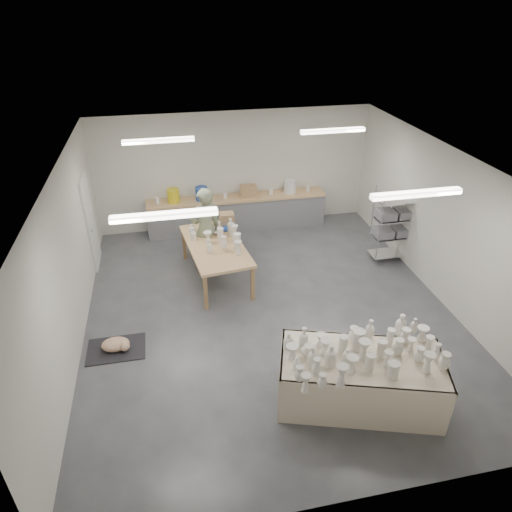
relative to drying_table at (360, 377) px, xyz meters
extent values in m
plane|color=#424449|center=(-0.81, 2.49, -0.47)|extent=(8.00, 8.00, 0.00)
cube|color=white|center=(-0.81, 2.49, 2.52)|extent=(7.00, 8.00, 0.02)
cube|color=silver|center=(-0.81, 6.49, 1.03)|extent=(7.00, 0.02, 3.00)
cube|color=silver|center=(-0.81, -1.51, 1.03)|extent=(7.00, 0.02, 3.00)
cube|color=silver|center=(-4.31, 2.49, 1.03)|extent=(0.02, 8.00, 3.00)
cube|color=silver|center=(2.69, 2.49, 1.03)|extent=(0.02, 8.00, 3.00)
cube|color=white|center=(-4.28, 5.09, 0.58)|extent=(0.05, 0.90, 2.10)
cube|color=white|center=(-2.61, 0.99, 2.47)|extent=(1.40, 0.12, 0.08)
cube|color=white|center=(0.99, 0.99, 2.47)|extent=(1.40, 0.12, 0.08)
cube|color=white|center=(-2.61, 4.49, 2.47)|extent=(1.40, 0.12, 0.08)
cube|color=white|center=(0.99, 4.49, 2.47)|extent=(1.40, 0.12, 0.08)
cube|color=tan|center=(-0.81, 6.17, 0.40)|extent=(4.60, 0.60, 0.06)
cube|color=slate|center=(-0.81, 6.17, -0.05)|extent=(4.60, 0.55, 0.84)
cylinder|color=yellow|center=(-2.41, 6.17, 0.60)|extent=(0.30, 0.30, 0.34)
cylinder|color=#1E44A5|center=(-1.71, 6.17, 0.60)|extent=(0.30, 0.30, 0.34)
cylinder|color=white|center=(0.59, 6.17, 0.60)|extent=(0.30, 0.30, 0.34)
cube|color=#A27E4E|center=(-0.51, 6.17, 0.57)|extent=(0.40, 0.30, 0.28)
cylinder|color=white|center=(-2.81, 6.17, 0.50)|extent=(0.10, 0.10, 0.14)
cylinder|color=white|center=(-1.11, 6.17, 0.50)|extent=(0.10, 0.10, 0.14)
cylinder|color=white|center=(0.09, 6.17, 0.50)|extent=(0.10, 0.10, 0.14)
cylinder|color=white|center=(1.09, 6.17, 0.50)|extent=(0.10, 0.10, 0.14)
cylinder|color=silver|center=(1.97, 3.67, 0.43)|extent=(0.02, 0.02, 1.80)
cylinder|color=silver|center=(2.81, 3.67, 0.43)|extent=(0.02, 0.02, 1.80)
cylinder|color=silver|center=(1.97, 4.11, 0.43)|extent=(0.02, 0.02, 1.80)
cylinder|color=silver|center=(2.81, 4.11, 0.43)|extent=(0.02, 0.02, 1.80)
cube|color=silver|center=(2.39, 3.89, -0.32)|extent=(0.88, 0.48, 0.02)
cube|color=silver|center=(2.39, 3.89, 0.13)|extent=(0.88, 0.48, 0.02)
cube|color=silver|center=(2.39, 3.89, 0.58)|extent=(0.88, 0.48, 0.02)
cube|color=silver|center=(2.39, 3.89, 1.03)|extent=(0.88, 0.48, 0.02)
cube|color=slate|center=(2.17, 3.89, 0.25)|extent=(0.38, 0.42, 0.18)
cube|color=slate|center=(2.61, 3.89, 0.25)|extent=(0.38, 0.42, 0.18)
cube|color=slate|center=(2.17, 3.89, 0.70)|extent=(0.38, 0.42, 0.18)
cube|color=slate|center=(2.61, 3.89, 0.70)|extent=(0.38, 0.42, 0.18)
cube|color=olive|center=(0.01, 0.00, -0.10)|extent=(2.32, 1.56, 0.74)
cube|color=beige|center=(0.01, 0.00, 0.35)|extent=(2.62, 1.79, 0.03)
cube|color=beige|center=(0.01, -0.55, -0.05)|extent=(2.29, 0.74, 0.84)
cube|color=beige|center=(0.01, 0.54, -0.05)|extent=(2.29, 0.74, 0.84)
cube|color=tan|center=(-1.67, 3.89, 0.33)|extent=(1.39, 2.35, 0.06)
cube|color=olive|center=(-2.15, 2.85, -0.09)|extent=(0.08, 0.08, 0.77)
cube|color=olive|center=(-1.18, 2.85, -0.09)|extent=(0.08, 0.08, 0.77)
cube|color=olive|center=(-2.15, 4.94, -0.09)|extent=(0.08, 0.08, 0.77)
cube|color=olive|center=(-1.18, 4.94, -0.09)|extent=(0.08, 0.08, 0.77)
ellipsoid|color=silver|center=(-1.57, 4.41, 0.41)|extent=(0.26, 0.26, 0.12)
cylinder|color=#1E44A5|center=(-1.34, 4.54, 0.38)|extent=(0.26, 0.26, 0.03)
cylinder|color=white|center=(-1.72, 4.63, 0.42)|extent=(0.11, 0.11, 0.12)
cube|color=#A27E4E|center=(-1.28, 4.78, 0.50)|extent=(0.32, 0.26, 0.28)
cube|color=black|center=(-3.71, 1.93, -0.46)|extent=(1.00, 0.70, 0.02)
ellipsoid|color=white|center=(-3.71, 1.93, -0.35)|extent=(0.55, 0.43, 0.20)
sphere|color=white|center=(-3.54, 1.82, -0.33)|extent=(0.18, 0.18, 0.18)
imported|color=gray|center=(-1.81, 4.39, 0.49)|extent=(0.81, 0.67, 1.92)
cylinder|color=#B22B19|center=(-1.81, 4.66, -0.15)|extent=(0.49, 0.49, 0.04)
cylinder|color=silver|center=(-1.67, 4.60, -0.32)|extent=(0.02, 0.02, 0.32)
cylinder|color=silver|center=(-1.83, 4.81, -0.32)|extent=(0.02, 0.02, 0.32)
cylinder|color=silver|center=(-1.93, 4.57, -0.32)|extent=(0.02, 0.02, 0.32)
camera|label=1|loc=(-2.53, -4.56, 5.01)|focal=32.00mm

